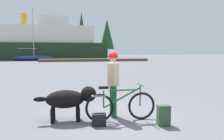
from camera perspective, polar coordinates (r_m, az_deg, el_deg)
ground_plane at (r=5.90m, az=1.23°, el=-12.14°), size 160.00×160.00×0.00m
bicycle at (r=5.54m, az=2.17°, el=-9.19°), size 1.77×0.44×0.90m
person_cyclist at (r=5.80m, az=0.29°, el=-1.93°), size 0.32×0.53×1.72m
dog at (r=5.62m, az=-10.87°, el=-7.29°), size 1.53×0.52×0.85m
backpack at (r=5.38m, az=13.15°, el=-11.31°), size 0.30×0.22×0.48m
handbag_pannier at (r=5.25m, az=-3.38°, el=-12.71°), size 0.33×0.20×0.29m
dock_pier at (r=36.25m, az=-4.54°, el=2.60°), size 17.32×2.68×0.40m
ferry_boat at (r=45.33m, az=-17.70°, el=6.51°), size 24.78×8.49×8.75m
sailboat_moored at (r=40.62m, az=-19.48°, el=3.04°), size 6.96×1.95×9.03m
pine_tree_center at (r=64.54m, az=-7.86°, el=10.46°), size 2.89×2.89×12.55m
pine_tree_far_right at (r=65.55m, az=-1.31°, el=9.20°), size 4.22×4.22×10.80m
pine_tree_mid_back at (r=67.32m, az=-13.51°, el=9.39°), size 4.18×4.18×11.80m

